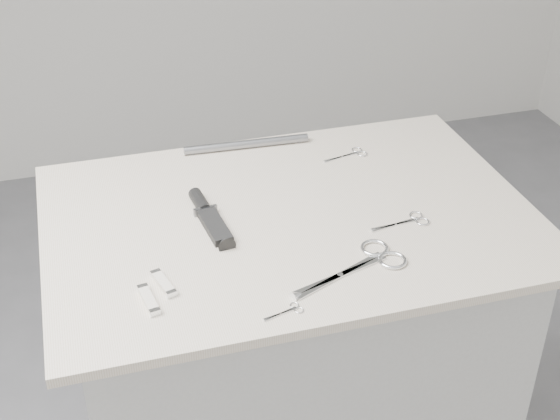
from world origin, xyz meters
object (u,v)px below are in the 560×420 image
object	(u,v)px
embroidery_scissors_a	(409,221)
pocket_knife_a	(163,284)
pocket_knife_b	(149,300)
sheathed_knife	(208,215)
large_shears	(368,261)
plinth	(289,380)
tiny_scissors	(288,311)
embroidery_scissors_b	(352,154)
metal_rail	(247,144)

from	to	relation	value
embroidery_scissors_a	pocket_knife_a	size ratio (longest dim) A/B	1.55
pocket_knife_b	sheathed_knife	bearing A→B (deg)	-41.84
large_shears	pocket_knife_b	size ratio (longest dim) A/B	2.82
plinth	embroidery_scissors_a	world-z (taller)	embroidery_scissors_a
tiny_scissors	embroidery_scissors_b	bearing A→B (deg)	43.80
tiny_scissors	plinth	bearing A→B (deg)	57.69
large_shears	sheathed_knife	size ratio (longest dim) A/B	1.20
embroidery_scissors_a	pocket_knife_b	size ratio (longest dim) A/B	1.47
embroidery_scissors_b	sheathed_knife	size ratio (longest dim) A/B	0.56
pocket_knife_a	metal_rail	bearing A→B (deg)	-44.70
embroidery_scissors_a	metal_rail	size ratio (longest dim) A/B	0.42
embroidery_scissors_a	sheathed_knife	size ratio (longest dim) A/B	0.63
large_shears	pocket_knife_a	world-z (taller)	pocket_knife_a
sheathed_knife	pocket_knife_a	size ratio (longest dim) A/B	2.47
pocket_knife_a	pocket_knife_b	xyz separation A→B (m)	(-0.03, -0.04, 0.00)
embroidery_scissors_b	metal_rail	bearing A→B (deg)	142.87
pocket_knife_a	pocket_knife_b	world-z (taller)	pocket_knife_b
pocket_knife_b	embroidery_scissors_b	bearing A→B (deg)	-61.05
large_shears	plinth	bearing A→B (deg)	94.24
sheathed_knife	metal_rail	size ratio (longest dim) A/B	0.67
plinth	embroidery_scissors_b	distance (m)	0.56
embroidery_scissors_b	pocket_knife_a	xyz separation A→B (m)	(-0.50, -0.37, 0.00)
tiny_scissors	metal_rail	bearing A→B (deg)	67.69
plinth	embroidery_scissors_a	bearing A→B (deg)	-22.78
large_shears	tiny_scissors	bearing A→B (deg)	-173.49
embroidery_scissors_b	plinth	bearing A→B (deg)	-148.89
large_shears	pocket_knife_a	xyz separation A→B (m)	(-0.38, 0.04, 0.00)
embroidery_scissors_a	pocket_knife_a	world-z (taller)	pocket_knife_a
plinth	pocket_knife_b	distance (m)	0.61
tiny_scissors	sheathed_knife	distance (m)	0.34
embroidery_scissors_b	embroidery_scissors_a	bearing A→B (deg)	-100.82
embroidery_scissors_a	pocket_knife_b	xyz separation A→B (m)	(-0.54, -0.11, 0.00)
large_shears	tiny_scissors	size ratio (longest dim) A/B	3.23
embroidery_scissors_b	metal_rail	distance (m)	0.25
embroidery_scissors_b	sheathed_knife	world-z (taller)	sheathed_knife
pocket_knife_b	tiny_scissors	bearing A→B (deg)	-120.87
embroidery_scissors_b	pocket_knife_b	distance (m)	0.67
metal_rail	pocket_knife_a	bearing A→B (deg)	-119.92
plinth	metal_rail	xyz separation A→B (m)	(-0.01, 0.31, 0.48)
sheathed_knife	metal_rail	distance (m)	0.31
embroidery_scissors_a	tiny_scissors	distance (m)	0.38
embroidery_scissors_a	metal_rail	xyz separation A→B (m)	(-0.24, 0.40, 0.01)
plinth	pocket_knife_a	size ratio (longest dim) A/B	11.07
sheathed_knife	pocket_knife_b	bearing A→B (deg)	140.72
large_shears	pocket_knife_b	bearing A→B (deg)	159.89
large_shears	tiny_scissors	world-z (taller)	large_shears
embroidery_scissors_a	large_shears	bearing A→B (deg)	-147.45
embroidery_scissors_a	pocket_knife_a	xyz separation A→B (m)	(-0.51, -0.07, 0.00)
embroidery_scissors_a	tiny_scissors	xyz separation A→B (m)	(-0.32, -0.20, -0.00)
tiny_scissors	pocket_knife_a	world-z (taller)	pocket_knife_a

